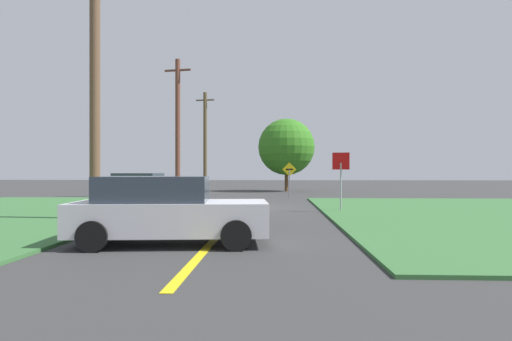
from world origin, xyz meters
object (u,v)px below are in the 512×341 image
object	(u,v)px
utility_pole_mid	(178,127)
utility_pole_far	(205,140)
parked_car_near_building	(140,189)
stop_sign	(341,170)
car_behind_on_main_road	(166,211)
oak_tree_left	(286,147)
direction_sign	(289,176)
utility_pole_near	(95,83)

from	to	relation	value
utility_pole_mid	utility_pole_far	distance (m)	13.58
parked_car_near_building	utility_pole_far	world-z (taller)	utility_pole_far
utility_pole_mid	utility_pole_far	bearing A→B (deg)	91.52
utility_pole_mid	stop_sign	bearing A→B (deg)	-47.24
car_behind_on_main_road	oak_tree_left	distance (m)	27.65
parked_car_near_building	utility_pole_mid	bearing A→B (deg)	92.42
oak_tree_left	utility_pole_far	bearing A→B (deg)	147.92
car_behind_on_main_road	direction_sign	world-z (taller)	direction_sign
utility_pole_mid	parked_car_near_building	bearing A→B (deg)	-94.78
parked_car_near_building	stop_sign	bearing A→B (deg)	-12.99
utility_pole_near	stop_sign	bearing A→B (deg)	21.73
direction_sign	utility_pole_mid	bearing A→B (deg)	178.79
car_behind_on_main_road	utility_pole_far	size ratio (longest dim) A/B	0.51
stop_sign	oak_tree_left	world-z (taller)	oak_tree_left
utility_pole_mid	oak_tree_left	distance (m)	11.45
utility_pole_far	oak_tree_left	distance (m)	9.11
utility_pole_near	parked_car_near_building	bearing A→B (deg)	94.82
car_behind_on_main_road	utility_pole_near	xyz separation A→B (m)	(-3.77, 4.95, 4.02)
utility_pole_mid	utility_pole_far	xyz separation A→B (m)	(-0.36, 13.57, 0.08)
direction_sign	car_behind_on_main_road	bearing A→B (deg)	-100.65
stop_sign	utility_pole_far	world-z (taller)	utility_pole_far
direction_sign	parked_car_near_building	bearing A→B (deg)	-141.58
utility_pole_near	utility_pole_mid	world-z (taller)	utility_pole_near
oak_tree_left	utility_pole_mid	bearing A→B (deg)	-129.86
oak_tree_left	parked_car_near_building	bearing A→B (deg)	-117.42
car_behind_on_main_road	oak_tree_left	world-z (taller)	oak_tree_left
stop_sign	utility_pole_near	distance (m)	10.28
stop_sign	oak_tree_left	distance (m)	18.90
utility_pole_near	oak_tree_left	xyz separation A→B (m)	(7.24, 22.33, -1.08)
stop_sign	utility_pole_mid	world-z (taller)	utility_pole_mid
parked_car_near_building	direction_sign	world-z (taller)	direction_sign
parked_car_near_building	oak_tree_left	size ratio (longest dim) A/B	0.69
utility_pole_near	direction_sign	size ratio (longest dim) A/B	4.16
stop_sign	direction_sign	xyz separation A→B (m)	(-1.89, 9.78, -0.35)
utility_pole_near	utility_pole_mid	distance (m)	13.57
stop_sign	direction_sign	distance (m)	9.97
parked_car_near_building	utility_pole_near	xyz separation A→B (m)	(0.61, -7.21, 4.02)
utility_pole_far	direction_sign	xyz separation A→B (m)	(7.66, -13.72, -3.30)
oak_tree_left	utility_pole_near	bearing A→B (deg)	-107.96
utility_pole_near	direction_sign	bearing A→B (deg)	61.70
utility_pole_near	utility_pole_mid	bearing A→B (deg)	90.32
parked_car_near_building	utility_pole_near	size ratio (longest dim) A/B	0.45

